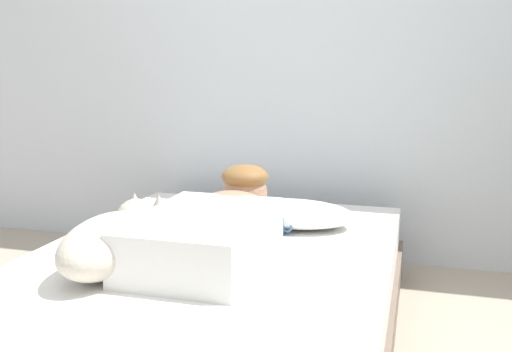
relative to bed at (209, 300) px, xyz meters
The scene contains 7 objects.
back_wall 1.60m from the bed, 82.66° to the left, with size 4.65×0.12×2.50m.
bed is the anchor object (origin of this frame).
pillow 0.57m from the bed, 65.53° to the left, with size 0.52×0.32×0.11m, color white.
person_lying 0.29m from the bed, 74.46° to the left, with size 0.43×0.92×0.27m.
dog 0.44m from the bed, 138.18° to the right, with size 0.26×0.57×0.21m.
coffee_cup 0.42m from the bed, 62.68° to the left, with size 0.12×0.09×0.07m.
cell_phone 0.25m from the bed, 56.62° to the right, with size 0.07×0.14×0.01m, color black.
Camera 1 is at (0.57, -1.41, 1.03)m, focal length 40.44 mm.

